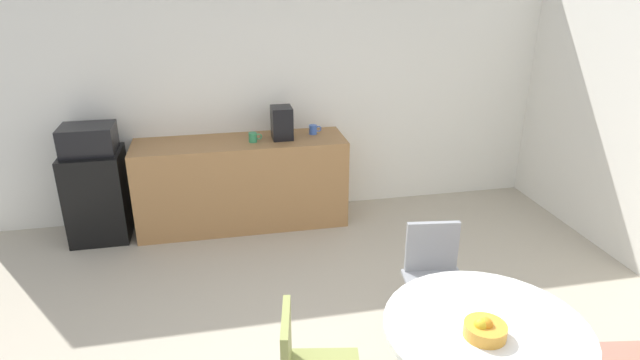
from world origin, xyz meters
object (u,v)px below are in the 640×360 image
round_table (484,348)px  fruit_bowl (485,329)px  mug_green (313,130)px  chair_gray (434,267)px  microwave (88,139)px  mug_white (253,137)px  coffee_maker (282,123)px  mini_fridge (98,195)px

round_table → fruit_bowl: fruit_bowl is taller
mug_green → chair_gray: bearing=-77.7°
microwave → mug_white: 1.52m
microwave → fruit_bowl: microwave is taller
mug_white → coffee_maker: 0.32m
fruit_bowl → coffee_maker: coffee_maker is taller
chair_gray → mug_green: mug_green is taller
microwave → chair_gray: (2.61, -2.03, -0.48)m
fruit_bowl → microwave: bearing=128.5°
round_table → mug_white: 3.09m
mini_fridge → chair_gray: bearing=-37.9°
microwave → mug_white: microwave is taller
round_table → mini_fridge: bearing=129.8°
chair_gray → mug_white: 2.29m
mug_white → coffee_maker: (0.29, 0.06, 0.11)m
microwave → mini_fridge: bearing=0.0°
mini_fridge → fruit_bowl: bearing=-51.5°
mug_white → mug_green: size_ratio=1.00×
mini_fridge → microwave: size_ratio=1.82×
round_table → mug_green: mug_green is taller
mini_fridge → mug_green: 2.21m
mug_white → microwave: bearing=177.6°
fruit_bowl → mug_green: size_ratio=1.67×
mug_green → coffee_maker: (-0.33, -0.08, 0.11)m
mini_fridge → chair_gray: 3.30m
mug_green → mug_white: bearing=-167.2°
chair_gray → mug_white: (-1.08, 1.97, 0.43)m
chair_gray → coffee_maker: size_ratio=2.59×
mug_white → chair_gray: bearing=-61.1°
microwave → mug_green: microwave is taller
microwave → mug_white: size_ratio=3.72×
round_table → microwave: bearing=129.8°
round_table → coffee_maker: size_ratio=3.38×
round_table → fruit_bowl: (-0.06, -0.07, 0.18)m
microwave → mug_green: bearing=2.1°
round_table → fruit_bowl: 0.21m
coffee_maker → round_table: bearing=-77.4°
fruit_bowl → mug_white: (-0.90, 2.99, 0.15)m
coffee_maker → fruit_bowl: bearing=-78.7°
microwave → coffee_maker: size_ratio=1.50×
coffee_maker → mug_white: bearing=-167.6°
chair_gray → mug_green: (-0.46, 2.11, 0.43)m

